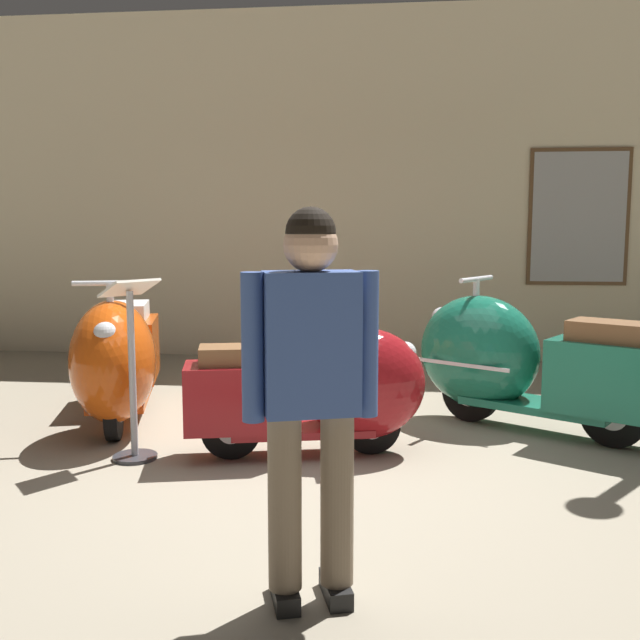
{
  "coord_description": "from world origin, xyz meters",
  "views": [
    {
      "loc": [
        0.53,
        -4.15,
        1.47
      ],
      "look_at": [
        -0.04,
        1.0,
        0.8
      ],
      "focal_mm": 40.69,
      "sensor_mm": 36.0,
      "label": 1
    }
  ],
  "objects": [
    {
      "name": "ground_plane",
      "position": [
        0.0,
        0.0,
        0.0
      ],
      "size": [
        60.0,
        60.0,
        0.0
      ],
      "primitive_type": "plane",
      "color": "gray"
    },
    {
      "name": "scooter_1",
      "position": [
        0.07,
        0.37,
        0.43
      ],
      "size": [
        1.6,
        0.77,
        0.94
      ],
      "rotation": [
        0.0,
        0.0,
        0.23
      ],
      "color": "black",
      "rests_on": "ground"
    },
    {
      "name": "scooter_0",
      "position": [
        -1.51,
        0.88,
        0.5
      ],
      "size": [
        0.96,
        1.88,
        1.1
      ],
      "rotation": [
        0.0,
        0.0,
        -1.31
      ],
      "color": "black",
      "rests_on": "ground"
    },
    {
      "name": "visitor_0",
      "position": [
        0.2,
        -1.49,
        0.89
      ],
      "size": [
        0.5,
        0.32,
        1.54
      ],
      "rotation": [
        0.0,
        0.0,
        1.87
      ],
      "color": "black",
      "rests_on": "ground"
    },
    {
      "name": "showroom_back_wall",
      "position": [
        0.16,
        3.96,
        1.9
      ],
      "size": [
        18.0,
        0.63,
        3.81
      ],
      "color": "beige",
      "rests_on": "ground"
    },
    {
      "name": "info_stanchion",
      "position": [
        -1.13,
        0.15,
        0.48
      ],
      "size": [
        0.37,
        0.39,
        1.15
      ],
      "color": "#333338",
      "rests_on": "ground"
    },
    {
      "name": "scooter_2",
      "position": [
        1.37,
        1.13,
        0.5
      ],
      "size": [
        1.79,
        1.39,
        1.1
      ],
      "rotation": [
        0.0,
        0.0,
        2.58
      ],
      "color": "black",
      "rests_on": "ground"
    }
  ]
}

